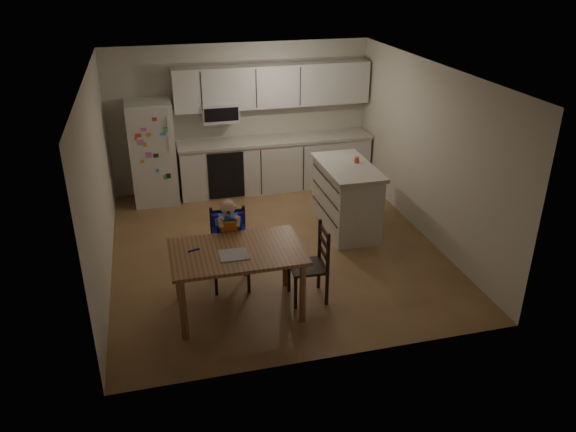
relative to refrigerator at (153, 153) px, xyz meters
The scene contains 10 objects.
room 2.31m from the refrigerator, 47.16° to the right, with size 4.52×5.01×2.51m.
refrigerator is the anchor object (origin of this frame).
kitchen_run 2.05m from the refrigerator, ahead, with size 3.37×0.62×2.15m.
kitchen_island 3.30m from the refrigerator, 33.63° to the right, with size 0.73×1.38×1.02m.
red_cup 3.39m from the refrigerator, 31.02° to the right, with size 0.07×0.07×0.09m, color #D1522D.
dining_table 3.65m from the refrigerator, 77.43° to the right, with size 1.50×0.96×0.80m.
napkin 3.74m from the refrigerator, 78.59° to the right, with size 0.32×0.28×0.01m, color #A1A1A6.
toddler_spoon 3.47m from the refrigerator, 84.82° to the right, with size 0.02×0.02×0.12m, color #151AB2.
chair_booster 3.05m from the refrigerator, 74.83° to the right, with size 0.47×0.47×1.18m.
chair_side 3.93m from the refrigerator, 63.68° to the right, with size 0.44×0.44×0.95m.
Camera 1 is at (-1.57, -6.91, 3.83)m, focal length 35.00 mm.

